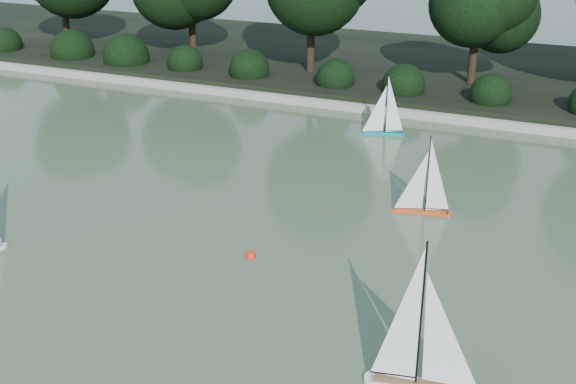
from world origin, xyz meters
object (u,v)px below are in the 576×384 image
Objects in this scene: race_buoy at (251,256)px; sailboat_teal at (380,125)px; sailboat_white_b at (432,367)px; sailboat_orange at (418,200)px.

sailboat_teal is at bearing 89.28° from race_buoy.
sailboat_white_b reaches higher than sailboat_orange.
sailboat_orange is at bearing 105.84° from sailboat_white_b.
sailboat_white_b is 1.28× the size of sailboat_orange.
sailboat_teal is (-1.67, 3.48, -0.00)m from sailboat_orange.
race_buoy is at bearing 148.06° from sailboat_white_b.
sailboat_white_b is 8.16m from sailboat_teal.
race_buoy is (-2.92, 1.82, -0.27)m from sailboat_white_b.
sailboat_teal is at bearing 115.61° from sailboat_orange.
sailboat_teal is 8.03× the size of race_buoy.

